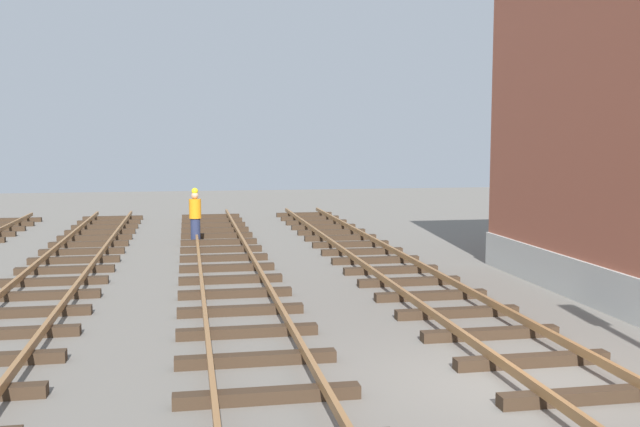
{
  "coord_description": "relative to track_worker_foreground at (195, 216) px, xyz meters",
  "views": [
    {
      "loc": [
        -4.67,
        -9.24,
        3.48
      ],
      "look_at": [
        -1.37,
        8.6,
        1.61
      ],
      "focal_mm": 40.49,
      "sensor_mm": 36.0,
      "label": 1
    }
  ],
  "objects": [
    {
      "name": "ground_plane",
      "position": [
        4.42,
        -15.04,
        -0.93
      ],
      "size": [
        80.0,
        80.0,
        0.0
      ],
      "primitive_type": "plane",
      "color": "slate"
    },
    {
      "name": "track_near_building",
      "position": [
        4.93,
        -15.04,
        -0.8
      ],
      "size": [
        2.5,
        47.04,
        0.32
      ],
      "color": "#38281C",
      "rests_on": "ground"
    },
    {
      "name": "track_centre",
      "position": [
        0.76,
        -15.04,
        -0.8
      ],
      "size": [
        2.5,
        47.04,
        0.32
      ],
      "color": "#38281C",
      "rests_on": "ground"
    },
    {
      "name": "track_worker_foreground",
      "position": [
        0.0,
        0.0,
        0.0
      ],
      "size": [
        0.4,
        0.4,
        1.87
      ],
      "color": "#262D4C",
      "rests_on": "ground"
    }
  ]
}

